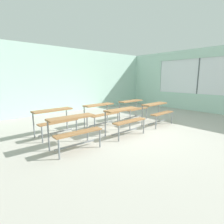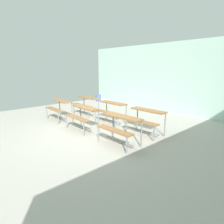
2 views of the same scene
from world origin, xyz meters
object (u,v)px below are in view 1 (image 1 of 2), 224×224
at_px(desk_bench_r0c1, 124,116).
at_px(desk_bench_r1c2, 133,105).
at_px(desk_bench_r0c0, 74,125).
at_px(desk_bench_r0c2, 157,109).
at_px(desk_bench_r1c0, 55,116).
at_px(desk_bench_r1c1, 101,110).

relative_size(desk_bench_r0c1, desk_bench_r1c2, 0.98).
xyz_separation_m(desk_bench_r0c0, desk_bench_r0c2, (3.23, 0.04, 0.00)).
bearing_deg(desk_bench_r0c1, desk_bench_r1c2, 35.45).
xyz_separation_m(desk_bench_r1c0, desk_bench_r1c2, (3.14, -0.06, 0.00)).
xyz_separation_m(desk_bench_r1c1, desk_bench_r1c2, (1.56, -0.02, 0.00)).
relative_size(desk_bench_r1c0, desk_bench_r1c1, 1.00).
distance_m(desk_bench_r0c2, desk_bench_r1c1, 1.94).
bearing_deg(desk_bench_r1c2, desk_bench_r0c2, -90.65).
xyz_separation_m(desk_bench_r0c0, desk_bench_r1c0, (0.06, 1.19, 0.00)).
bearing_deg(desk_bench_r0c1, desk_bench_r0c2, 1.62).
distance_m(desk_bench_r0c1, desk_bench_r1c0, 1.95).
relative_size(desk_bench_r0c1, desk_bench_r1c1, 0.98).
relative_size(desk_bench_r1c0, desk_bench_r1c2, 1.00).
relative_size(desk_bench_r0c0, desk_bench_r1c1, 0.99).
xyz_separation_m(desk_bench_r0c0, desk_bench_r1c1, (1.64, 1.15, 0.00)).
xyz_separation_m(desk_bench_r0c1, desk_bench_r1c2, (1.60, 1.15, 0.00)).
height_order(desk_bench_r0c1, desk_bench_r0c2, same).
relative_size(desk_bench_r0c0, desk_bench_r1c2, 0.99).
bearing_deg(desk_bench_r0c1, desk_bench_r1c1, 87.51).
bearing_deg(desk_bench_r1c1, desk_bench_r1c2, -2.73).
height_order(desk_bench_r0c0, desk_bench_r0c1, same).
bearing_deg(desk_bench_r0c2, desk_bench_r0c1, 179.67).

